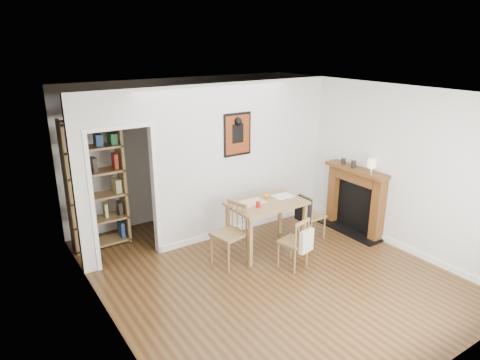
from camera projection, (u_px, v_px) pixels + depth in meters
ground at (264, 270)px, 6.32m from camera, size 5.20×5.20×0.00m
room_shell at (222, 164)px, 7.03m from camera, size 5.20×5.20×5.20m
dining_table at (267, 208)px, 6.74m from camera, size 1.19×0.76×0.81m
chair_left at (229, 235)px, 6.36m from camera, size 0.56×0.56×0.95m
chair_right at (311, 215)px, 7.21m from camera, size 0.45×0.40×0.80m
chair_front at (294, 242)px, 6.30m from camera, size 0.47×0.51×0.79m
bookshelf at (96, 185)px, 6.78m from camera, size 0.89×0.36×2.12m
fireplace at (356, 197)px, 7.46m from camera, size 0.45×1.25×1.16m
red_glass at (258, 204)px, 6.49m from camera, size 0.07×0.07×0.09m
orange_fruit at (266, 196)px, 6.87m from camera, size 0.07×0.07×0.07m
placemat at (252, 202)px, 6.70m from camera, size 0.41×0.31×0.00m
notebook at (283, 196)px, 6.94m from camera, size 0.33×0.25×0.02m
mantel_lamp at (372, 164)px, 6.99m from camera, size 0.15×0.15×0.23m
ceramic_jar_a at (354, 164)px, 7.29m from camera, size 0.09×0.09×0.11m
ceramic_jar_b at (343, 161)px, 7.47m from camera, size 0.08×0.08×0.10m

